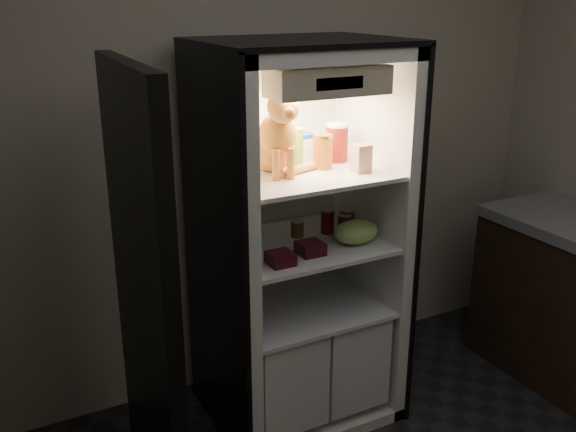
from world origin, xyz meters
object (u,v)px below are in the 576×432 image
Objects in this scene: condiment_jar at (297,228)px; berry_box_left at (281,259)px; soda_can_a at (327,221)px; cream_carton at (361,158)px; soda_can_c at (344,226)px; tabby_cat at (275,139)px; berry_box_right at (310,248)px; soda_can_b at (347,222)px; parmesan_shaker at (296,147)px; pepper_jar at (337,142)px; mayo_tub at (303,147)px; grape_bag at (356,232)px; salsa_jar at (323,151)px; refrigerator at (296,266)px.

condiment_jar is 0.35m from berry_box_left.
berry_box_left is (-0.38, -0.24, -0.03)m from soda_can_a.
cream_carton reaches higher than soda_can_c.
berry_box_right is at bearing -55.14° from tabby_cat.
parmesan_shaker is at bearing 156.20° from soda_can_b.
berry_box_right is at bearing -140.00° from pepper_jar.
mayo_tub is at bearing 118.85° from soda_can_c.
mayo_tub reaches higher than soda_can_b.
tabby_cat is at bearing 154.78° from cream_carton.
pepper_jar is 0.44m from grape_bag.
berry_box_right is at bearing -101.53° from parmesan_shaker.
grape_bag is at bearing -81.02° from soda_can_c.
salsa_jar is at bearing -41.74° from condiment_jar.
salsa_jar is 1.33× the size of soda_can_a.
salsa_jar reaches higher than soda_can_b.
tabby_cat is 3.10× the size of mayo_tub.
salsa_jar is at bearing -41.78° from parmesan_shaker.
refrigerator reaches higher than tabby_cat.
refrigerator is at bearing 137.88° from cream_carton.
refrigerator is 4.46× the size of tabby_cat.
soda_can_c is (0.21, -0.11, 0.21)m from refrigerator.
mayo_tub is 0.39m from condiment_jar.
tabby_cat reaches higher than condiment_jar.
refrigerator is 13.80× the size of mayo_tub.
soda_can_c is (-0.03, -0.13, -0.38)m from pepper_jar.
refrigerator is 10.26× the size of pepper_jar.
tabby_cat is at bearing -157.93° from parmesan_shaker.
salsa_jar is 0.71× the size of grape_bag.
tabby_cat is at bearing 68.69° from berry_box_left.
mayo_tub is 1.25× the size of berry_box_left.
refrigerator reaches higher than berry_box_right.
berry_box_left is (-0.22, -0.27, -0.41)m from parmesan_shaker.
refrigerator is 14.20× the size of soda_can_b.
salsa_jar is at bearing 131.61° from cream_carton.
soda_can_c is at bearing -33.11° from parmesan_shaker.
cream_carton is (0.12, -0.14, -0.02)m from salsa_jar.
tabby_cat reaches higher than grape_bag.
grape_bag reaches higher than condiment_jar.
soda_can_a is at bearing -54.24° from mayo_tub.
soda_can_b reaches higher than berry_box_right.
pepper_jar is at bearing 4.18° from refrigerator.
parmesan_shaker is at bearing 134.34° from cream_carton.
soda_can_a is at bearing -9.08° from condiment_jar.
pepper_jar is 1.38× the size of soda_can_b.
grape_bag reaches higher than berry_box_left.
salsa_jar is at bearing 132.23° from grape_bag.
salsa_jar is 0.54m from berry_box_left.
mayo_tub reaches higher than cream_carton.
berry_box_right is (-0.13, -0.31, -0.39)m from mayo_tub.
berry_box_left is (-0.44, -0.05, -0.39)m from cream_carton.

